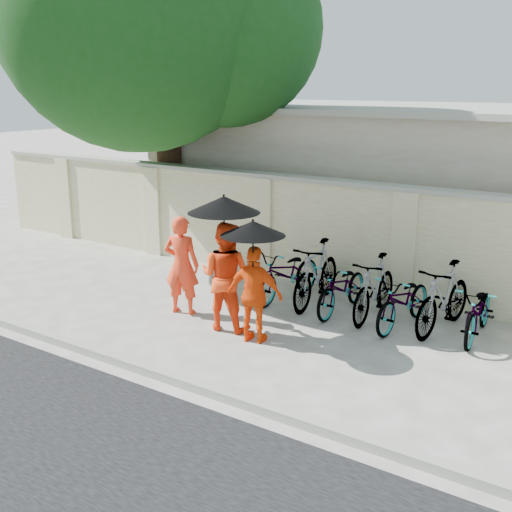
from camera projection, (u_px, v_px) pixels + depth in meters
The scene contains 17 objects.
ground at pixel (208, 331), 10.23m from camera, with size 80.00×80.00×0.00m, color beige.
kerb at pixel (132, 365), 8.86m from camera, with size 40.00×0.16×0.12m, color gray.
compound_wall at pixel (356, 239), 11.97m from camera, with size 20.00×0.30×2.00m, color beige.
building_behind at pixel (472, 186), 14.30m from camera, with size 14.00×6.00×3.20m, color beige.
shade_tree at pixel (154, 19), 13.26m from camera, with size 6.70×6.20×8.20m.
monk_left at pixel (182, 265), 10.83m from camera, with size 0.62×0.41×1.70m, color #FF3E1D.
monk_center at pixel (225, 276), 10.12m from camera, with size 0.85×0.66×1.75m, color #FF4212.
parasol_center at pixel (224, 205), 9.72m from camera, with size 1.12×1.12×1.18m.
monk_right at pixel (255, 295), 9.62m from camera, with size 0.88×0.37×1.50m, color #F3490B.
parasol_right at pixel (253, 228), 9.27m from camera, with size 0.96×0.96×1.05m.
bike_0 at pixel (287, 274), 11.58m from camera, with size 0.65×1.85×0.97m, color gray.
bike_1 at pixel (316, 274), 11.30m from camera, with size 0.54×1.90×1.14m, color gray.
bike_2 at pixel (342, 288), 10.95m from camera, with size 0.59×1.69×0.89m, color gray.
bike_3 at pixel (374, 288), 10.65m from camera, with size 0.50×1.77×1.06m, color gray.
bike_4 at pixel (404, 301), 10.27m from camera, with size 0.59×1.70×0.89m, color gray.
bike_5 at pixel (443, 298), 10.09m from camera, with size 0.52×1.84×1.10m, color gray.
bike_6 at pixel (479, 312), 9.81m from camera, with size 0.58×1.67×0.88m, color gray.
Camera 1 is at (6.02, -7.47, 3.83)m, focal length 45.00 mm.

